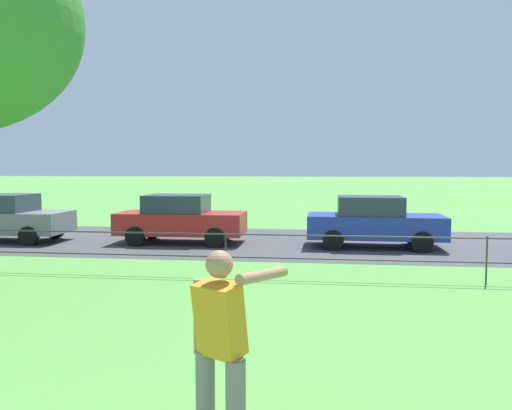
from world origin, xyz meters
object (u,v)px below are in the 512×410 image
(person_thrower, at_px, (221,348))
(car_blue_left, at_px, (373,222))
(car_red_far_right, at_px, (181,219))
(car_grey_far_left, at_px, (5,218))

(person_thrower, bearing_deg, car_blue_left, 77.62)
(person_thrower, height_order, car_red_far_right, person_thrower)
(car_grey_far_left, relative_size, car_blue_left, 1.00)
(car_grey_far_left, height_order, car_blue_left, same)
(car_blue_left, bearing_deg, car_grey_far_left, -178.78)
(car_blue_left, bearing_deg, person_thrower, -102.38)
(person_thrower, relative_size, car_grey_far_left, 0.43)
(car_grey_far_left, bearing_deg, person_thrower, -49.70)
(car_red_far_right, bearing_deg, car_grey_far_left, -176.24)
(car_grey_far_left, bearing_deg, car_blue_left, 1.22)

